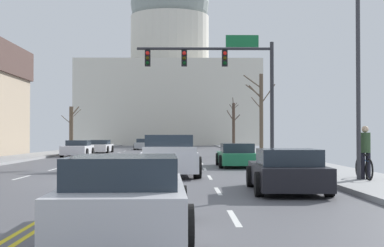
{
  "coord_description": "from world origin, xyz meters",
  "views": [
    {
      "loc": [
        2.57,
        -19.32,
        1.57
      ],
      "look_at": [
        3.1,
        22.62,
        2.45
      ],
      "focal_mm": 53.21,
      "sensor_mm": 36.0,
      "label": 1
    }
  ],
  "objects_px": {
    "signal_gantry": "(224,70)",
    "sedan_near_00": "(237,156)",
    "sedan_near_03": "(125,197)",
    "sedan_oncoming_02": "(145,144)",
    "pickup_truck_near_01": "(169,157)",
    "pedestrian_00": "(365,149)",
    "bicycle_parked": "(364,168)",
    "sedan_near_02": "(287,171)",
    "sedan_oncoming_00": "(78,149)",
    "street_lamp_right": "(350,20)",
    "sedan_oncoming_01": "(100,147)"
  },
  "relations": [
    {
      "from": "pedestrian_00",
      "to": "pickup_truck_near_01",
      "type": "bearing_deg",
      "value": 148.84
    },
    {
      "from": "pickup_truck_near_01",
      "to": "sedan_near_02",
      "type": "relative_size",
      "value": 1.22
    },
    {
      "from": "sedan_oncoming_02",
      "to": "sedan_near_00",
      "type": "bearing_deg",
      "value": -78.47
    },
    {
      "from": "sedan_oncoming_02",
      "to": "bicycle_parked",
      "type": "height_order",
      "value": "sedan_oncoming_02"
    },
    {
      "from": "sedan_oncoming_01",
      "to": "pickup_truck_near_01",
      "type": "bearing_deg",
      "value": -76.41
    },
    {
      "from": "signal_gantry",
      "to": "sedan_near_03",
      "type": "xyz_separation_m",
      "value": [
        -3.22,
        -23.64,
        -4.77
      ]
    },
    {
      "from": "pickup_truck_near_01",
      "to": "sedan_oncoming_01",
      "type": "xyz_separation_m",
      "value": [
        -7.07,
        29.24,
        -0.16
      ]
    },
    {
      "from": "sedan_oncoming_00",
      "to": "pedestrian_00",
      "type": "bearing_deg",
      "value": -59.92
    },
    {
      "from": "pickup_truck_near_01",
      "to": "sedan_near_02",
      "type": "xyz_separation_m",
      "value": [
        3.48,
        -6.66,
        -0.14
      ]
    },
    {
      "from": "sedan_oncoming_00",
      "to": "pedestrian_00",
      "type": "xyz_separation_m",
      "value": [
        13.92,
        -24.03,
        0.54
      ]
    },
    {
      "from": "sedan_near_02",
      "to": "sedan_oncoming_00",
      "type": "distance_m",
      "value": 28.86
    },
    {
      "from": "pickup_truck_near_01",
      "to": "sedan_near_03",
      "type": "distance_m",
      "value": 13.46
    },
    {
      "from": "sedan_near_03",
      "to": "sedan_near_02",
      "type": "bearing_deg",
      "value": 60.87
    },
    {
      "from": "sedan_oncoming_01",
      "to": "pedestrian_00",
      "type": "distance_m",
      "value": 35.88
    },
    {
      "from": "pedestrian_00",
      "to": "street_lamp_right",
      "type": "bearing_deg",
      "value": -158.97
    },
    {
      "from": "street_lamp_right",
      "to": "sedan_near_02",
      "type": "relative_size",
      "value": 1.95
    },
    {
      "from": "street_lamp_right",
      "to": "signal_gantry",
      "type": "bearing_deg",
      "value": 102.17
    },
    {
      "from": "signal_gantry",
      "to": "sedan_oncoming_02",
      "type": "bearing_deg",
      "value": 102.49
    },
    {
      "from": "sedan_near_02",
      "to": "sedan_oncoming_00",
      "type": "bearing_deg",
      "value": 112.09
    },
    {
      "from": "sedan_near_02",
      "to": "pedestrian_00",
      "type": "xyz_separation_m",
      "value": [
        3.07,
        2.71,
        0.54
      ]
    },
    {
      "from": "sedan_near_02",
      "to": "sedan_near_03",
      "type": "xyz_separation_m",
      "value": [
        -3.79,
        -6.8,
        0.03
      ]
    },
    {
      "from": "street_lamp_right",
      "to": "sedan_near_03",
      "type": "xyz_separation_m",
      "value": [
        -6.32,
        -9.29,
        -4.74
      ]
    },
    {
      "from": "pedestrian_00",
      "to": "bicycle_parked",
      "type": "height_order",
      "value": "pedestrian_00"
    },
    {
      "from": "sedan_near_00",
      "to": "sedan_near_02",
      "type": "relative_size",
      "value": 1.02
    },
    {
      "from": "sedan_oncoming_02",
      "to": "bicycle_parked",
      "type": "distance_m",
      "value": 45.57
    },
    {
      "from": "signal_gantry",
      "to": "sedan_oncoming_01",
      "type": "distance_m",
      "value": 22.04
    },
    {
      "from": "sedan_oncoming_00",
      "to": "bicycle_parked",
      "type": "distance_m",
      "value": 27.68
    },
    {
      "from": "street_lamp_right",
      "to": "sedan_oncoming_00",
      "type": "height_order",
      "value": "street_lamp_right"
    },
    {
      "from": "pickup_truck_near_01",
      "to": "bicycle_parked",
      "type": "distance_m",
      "value": 7.59
    },
    {
      "from": "sedan_near_03",
      "to": "bicycle_parked",
      "type": "distance_m",
      "value": 11.79
    },
    {
      "from": "pickup_truck_near_01",
      "to": "sedan_near_02",
      "type": "bearing_deg",
      "value": -62.44
    },
    {
      "from": "street_lamp_right",
      "to": "bicycle_parked",
      "type": "relative_size",
      "value": 5.03
    },
    {
      "from": "sedan_near_02",
      "to": "bicycle_parked",
      "type": "xyz_separation_m",
      "value": [
        3.06,
        2.8,
        -0.08
      ]
    },
    {
      "from": "sedan_near_00",
      "to": "pickup_truck_near_01",
      "type": "xyz_separation_m",
      "value": [
        -3.24,
        -5.95,
        0.16
      ]
    },
    {
      "from": "pickup_truck_near_01",
      "to": "sedan_near_03",
      "type": "xyz_separation_m",
      "value": [
        -0.31,
        -13.46,
        -0.12
      ]
    },
    {
      "from": "sedan_oncoming_01",
      "to": "bicycle_parked",
      "type": "distance_m",
      "value": 35.79
    },
    {
      "from": "sedan_near_00",
      "to": "sedan_near_02",
      "type": "bearing_deg",
      "value": -88.93
    },
    {
      "from": "signal_gantry",
      "to": "pickup_truck_near_01",
      "type": "bearing_deg",
      "value": -105.95
    },
    {
      "from": "sedan_near_02",
      "to": "sedan_oncoming_00",
      "type": "xyz_separation_m",
      "value": [
        -10.85,
        26.74,
        0.01
      ]
    },
    {
      "from": "sedan_oncoming_00",
      "to": "bicycle_parked",
      "type": "xyz_separation_m",
      "value": [
        13.91,
        -23.94,
        -0.09
      ]
    },
    {
      "from": "bicycle_parked",
      "to": "pickup_truck_near_01",
      "type": "bearing_deg",
      "value": 149.4
    },
    {
      "from": "pedestrian_00",
      "to": "bicycle_parked",
      "type": "distance_m",
      "value": 0.63
    },
    {
      "from": "sedan_near_03",
      "to": "pedestrian_00",
      "type": "height_order",
      "value": "pedestrian_00"
    },
    {
      "from": "sedan_near_00",
      "to": "sedan_near_02",
      "type": "height_order",
      "value": "sedan_near_02"
    },
    {
      "from": "sedan_near_00",
      "to": "sedan_oncoming_00",
      "type": "height_order",
      "value": "sedan_oncoming_00"
    },
    {
      "from": "bicycle_parked",
      "to": "street_lamp_right",
      "type": "bearing_deg",
      "value": -150.17
    },
    {
      "from": "sedan_near_00",
      "to": "pedestrian_00",
      "type": "bearing_deg",
      "value": -71.55
    },
    {
      "from": "sedan_near_00",
      "to": "sedan_oncoming_02",
      "type": "bearing_deg",
      "value": 101.53
    },
    {
      "from": "signal_gantry",
      "to": "sedan_near_00",
      "type": "xyz_separation_m",
      "value": [
        0.33,
        -4.24,
        -4.82
      ]
    },
    {
      "from": "sedan_near_03",
      "to": "sedan_oncoming_02",
      "type": "bearing_deg",
      "value": 93.71
    }
  ]
}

